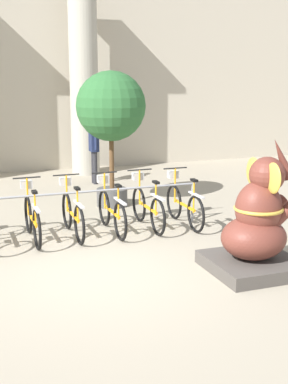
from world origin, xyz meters
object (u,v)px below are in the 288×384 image
(bicycle_4, at_px, (72,213))
(person_pedestrian, at_px, (94,144))
(bicycle_7, at_px, (184,204))
(bicycle_6, at_px, (147,206))
(potted_tree, at_px, (111,111))
(bicycle_5, at_px, (111,210))
(bicycle_3, at_px, (32,217))
(elephant_statue, at_px, (257,227))

(bicycle_4, bearing_deg, person_pedestrian, 70.29)
(bicycle_4, distance_m, bicycle_7, 2.12)
(bicycle_6, height_order, potted_tree, potted_tree)
(bicycle_6, distance_m, potted_tree, 2.45)
(bicycle_5, xyz_separation_m, person_pedestrian, (0.83, 4.30, 0.63))
(bicycle_3, height_order, bicycle_7, same)
(bicycle_3, height_order, person_pedestrian, person_pedestrian)
(bicycle_3, relative_size, bicycle_5, 1.00)
(person_pedestrian, bearing_deg, bicycle_3, -117.46)
(potted_tree, bearing_deg, bicycle_5, -107.05)
(bicycle_3, height_order, elephant_statue, elephant_statue)
(bicycle_3, xyz_separation_m, elephant_statue, (2.82, -2.56, 0.25))
(bicycle_4, height_order, person_pedestrian, person_pedestrian)
(bicycle_4, distance_m, person_pedestrian, 4.59)
(bicycle_5, xyz_separation_m, bicycle_7, (1.41, -0.02, 0.00))
(bicycle_4, height_order, bicycle_6, same)
(potted_tree, bearing_deg, bicycle_4, -124.66)
(bicycle_6, distance_m, elephant_statue, 2.72)
(bicycle_3, height_order, bicycle_6, same)
(bicycle_3, bearing_deg, bicycle_6, 1.46)
(elephant_statue, bearing_deg, potted_tree, 100.67)
(bicycle_7, distance_m, elephant_statue, 2.56)
(bicycle_3, xyz_separation_m, person_pedestrian, (2.24, 4.31, 0.63))
(elephant_statue, bearing_deg, bicycle_5, 118.82)
(bicycle_3, xyz_separation_m, bicycle_5, (1.41, 0.01, 0.00))
(bicycle_7, height_order, potted_tree, potted_tree)
(elephant_statue, relative_size, potted_tree, 0.68)
(bicycle_4, height_order, bicycle_7, same)
(elephant_statue, bearing_deg, bicycle_6, 105.11)
(elephant_statue, bearing_deg, bicycle_4, 129.29)
(bicycle_4, relative_size, potted_tree, 0.58)
(potted_tree, bearing_deg, bicycle_3, -136.56)
(bicycle_5, xyz_separation_m, bicycle_6, (0.71, 0.05, 0.00))
(person_pedestrian, bearing_deg, bicycle_4, -109.71)
(bicycle_5, height_order, potted_tree, potted_tree)
(bicycle_4, height_order, elephant_statue, elephant_statue)
(potted_tree, bearing_deg, person_pedestrian, 84.05)
(bicycle_6, relative_size, potted_tree, 0.58)
(bicycle_4, distance_m, elephant_statue, 3.35)
(bicycle_7, height_order, elephant_statue, elephant_statue)
(bicycle_6, xyz_separation_m, person_pedestrian, (0.12, 4.26, 0.63))
(bicycle_3, height_order, bicycle_4, same)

